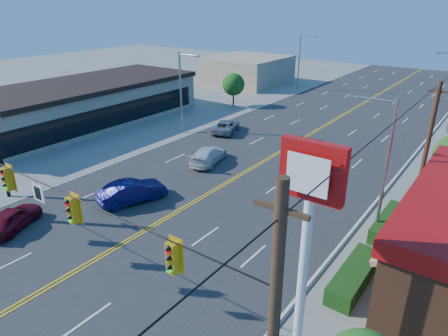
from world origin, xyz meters
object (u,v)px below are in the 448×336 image
Objects in this scene: car_blue at (132,192)px; signal_span at (23,197)px; car_magenta at (12,219)px; car_silver at (226,127)px; kfc_pylon at (309,211)px; car_white at (208,156)px.

signal_span is at bearing 130.10° from car_blue.
car_magenta is 22.59m from car_silver.
car_magenta is 7.18m from car_blue.
car_magenta is 0.85× the size of car_blue.
kfc_pylon reaches higher than car_silver.
signal_span is 11.87m from kfc_pylon.
car_blue is (-14.38, 4.47, -5.29)m from kfc_pylon.
car_blue is (-3.26, 8.47, -4.14)m from signal_span.
kfc_pylon reaches higher than car_magenta.
signal_span is 5.34× the size of car_blue.
signal_span reaches higher than car_white.
car_silver is (-3.96, 16.11, -0.13)m from car_blue.
car_silver is at bearing 131.70° from kfc_pylon.
kfc_pylon is at bearing 111.36° from car_silver.
kfc_pylon is at bearing 163.25° from car_magenta.
kfc_pylon is 1.85× the size of car_white.
car_white reaches higher than car_magenta.
car_magenta is at bearing -173.48° from kfc_pylon.
car_blue reaches higher than car_silver.
kfc_pylon is (11.12, 4.00, 1.16)m from signal_span.
car_silver is (-18.34, 20.58, -5.42)m from kfc_pylon.
kfc_pylon is at bearing 19.78° from signal_span.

